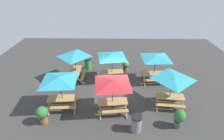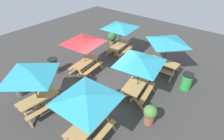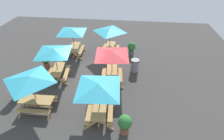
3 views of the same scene
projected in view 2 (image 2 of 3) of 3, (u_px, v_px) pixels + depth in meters
name	position (u px, v px, depth m)	size (l,w,h in m)	color
ground_plane	(108.00, 84.00, 10.07)	(24.00, 24.00, 0.00)	#3D3A38
picnic_table_0	(140.00, 64.00, 8.13)	(2.80, 2.80, 2.34)	tan
picnic_table_1	(167.00, 43.00, 9.93)	(2.05, 2.05, 2.34)	tan
picnic_table_2	(83.00, 43.00, 9.94)	(2.81, 2.81, 2.34)	tan
picnic_table_3	(31.00, 76.00, 7.33)	(2.18, 2.18, 2.34)	tan
picnic_table_4	(120.00, 28.00, 11.82)	(2.82, 2.82, 2.34)	tan
picnic_table_5	(87.00, 101.00, 6.13)	(2.82, 2.82, 2.34)	tan
trash_bin_green	(187.00, 81.00, 9.46)	(0.59, 0.59, 0.98)	green
trash_bin_gray	(54.00, 66.00, 10.73)	(0.59, 0.59, 0.98)	gray
potted_plant_0	(150.00, 114.00, 7.49)	(0.59, 0.59, 1.00)	#935138
potted_plant_1	(18.00, 84.00, 8.97)	(0.64, 0.64, 1.15)	#59595B
potted_plant_2	(112.00, 38.00, 13.77)	(0.67, 0.67, 1.12)	#935138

